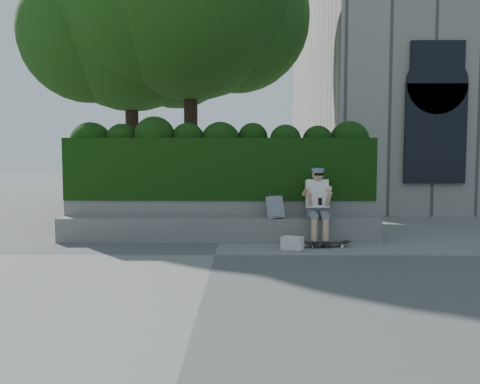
{
  "coord_description": "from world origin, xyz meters",
  "views": [
    {
      "loc": [
        0.47,
        -7.44,
        1.57
      ],
      "look_at": [
        0.4,
        1.0,
        0.95
      ],
      "focal_mm": 35.0,
      "sensor_mm": 36.0,
      "label": 1
    }
  ],
  "objects_px": {
    "person": "(318,203)",
    "backpack_ground": "(292,243)",
    "backpack_plaid": "(275,207)",
    "skateboard": "(326,243)"
  },
  "relations": [
    {
      "from": "person",
      "to": "backpack_ground",
      "type": "height_order",
      "value": "person"
    },
    {
      "from": "person",
      "to": "backpack_ground",
      "type": "bearing_deg",
      "value": -130.74
    },
    {
      "from": "backpack_plaid",
      "to": "backpack_ground",
      "type": "height_order",
      "value": "backpack_plaid"
    },
    {
      "from": "person",
      "to": "backpack_plaid",
      "type": "bearing_deg",
      "value": 173.94
    },
    {
      "from": "person",
      "to": "backpack_ground",
      "type": "distance_m",
      "value": 1.02
    },
    {
      "from": "skateboard",
      "to": "backpack_plaid",
      "type": "distance_m",
      "value": 1.15
    },
    {
      "from": "skateboard",
      "to": "person",
      "type": "bearing_deg",
      "value": 99.08
    },
    {
      "from": "person",
      "to": "skateboard",
      "type": "height_order",
      "value": "person"
    },
    {
      "from": "backpack_plaid",
      "to": "person",
      "type": "bearing_deg",
      "value": -38.13
    },
    {
      "from": "backpack_ground",
      "to": "backpack_plaid",
      "type": "bearing_deg",
      "value": 136.63
    }
  ]
}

